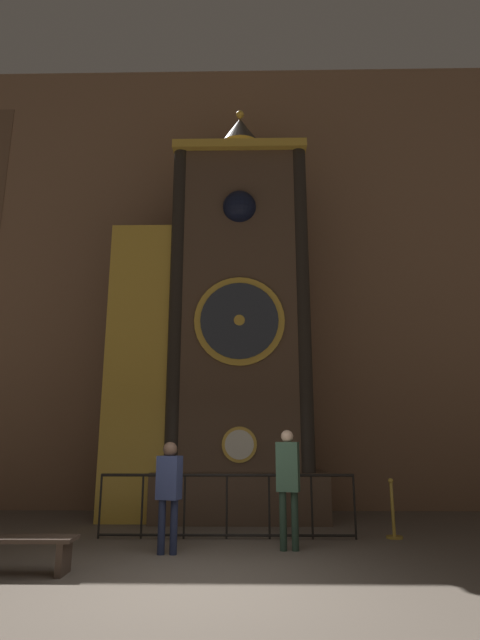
{
  "coord_description": "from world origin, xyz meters",
  "views": [
    {
      "loc": [
        0.58,
        -6.19,
        1.63
      ],
      "look_at": [
        0.38,
        4.84,
        4.28
      ],
      "focal_mm": 28.0,
      "sensor_mm": 36.0,
      "label": 1
    }
  ],
  "objects_px": {
    "stanchion_post": "(393,519)",
    "visitor_bench": "(25,548)",
    "clock_tower": "(220,327)",
    "visitor_near": "(169,485)",
    "visitor_far": "(288,477)"
  },
  "relations": [
    {
      "from": "visitor_bench",
      "to": "visitor_near",
      "type": "bearing_deg",
      "value": 35.42
    },
    {
      "from": "clock_tower",
      "to": "stanchion_post",
      "type": "relative_size",
      "value": 9.97
    },
    {
      "from": "visitor_near",
      "to": "visitor_bench",
      "type": "height_order",
      "value": "visitor_near"
    },
    {
      "from": "stanchion_post",
      "to": "visitor_bench",
      "type": "bearing_deg",
      "value": -155.15
    },
    {
      "from": "stanchion_post",
      "to": "visitor_bench",
      "type": "height_order",
      "value": "stanchion_post"
    },
    {
      "from": "clock_tower",
      "to": "visitor_bench",
      "type": "height_order",
      "value": "clock_tower"
    },
    {
      "from": "visitor_bench",
      "to": "stanchion_post",
      "type": "bearing_deg",
      "value": 24.85
    },
    {
      "from": "clock_tower",
      "to": "visitor_bench",
      "type": "relative_size",
      "value": 7.86
    },
    {
      "from": "visitor_bench",
      "to": "clock_tower",
      "type": "bearing_deg",
      "value": 63.62
    },
    {
      "from": "clock_tower",
      "to": "visitor_near",
      "type": "height_order",
      "value": "clock_tower"
    },
    {
      "from": "visitor_near",
      "to": "visitor_far",
      "type": "relative_size",
      "value": 0.9
    },
    {
      "from": "visitor_near",
      "to": "visitor_far",
      "type": "height_order",
      "value": "visitor_far"
    },
    {
      "from": "clock_tower",
      "to": "visitor_near",
      "type": "relative_size",
      "value": 6.11
    },
    {
      "from": "visitor_near",
      "to": "stanchion_post",
      "type": "height_order",
      "value": "visitor_near"
    },
    {
      "from": "clock_tower",
      "to": "visitor_far",
      "type": "relative_size",
      "value": 5.48
    }
  ]
}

